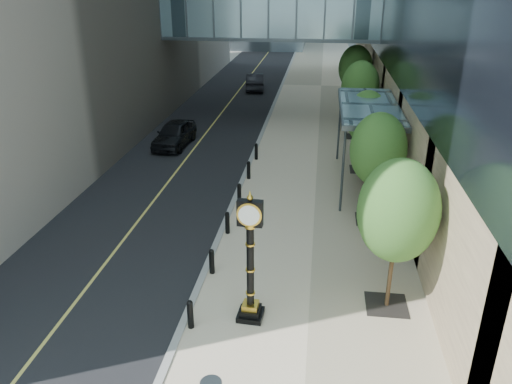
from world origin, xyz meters
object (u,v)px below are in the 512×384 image
street_clock (250,267)px  car_far (255,81)px  pedestrian (387,183)px  car_near (174,134)px

street_clock → car_far: bearing=100.6°
street_clock → car_far: size_ratio=0.91×
street_clock → pedestrian: size_ratio=2.51×
pedestrian → car_near: (-12.89, 7.06, -0.10)m
car_near → pedestrian: bearing=-25.6°
car_near → car_far: car_near is taller
street_clock → car_near: (-7.49, 17.32, -1.13)m
pedestrian → car_far: 27.26m
car_near → street_clock: bearing=-63.5°
pedestrian → car_near: size_ratio=0.37×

